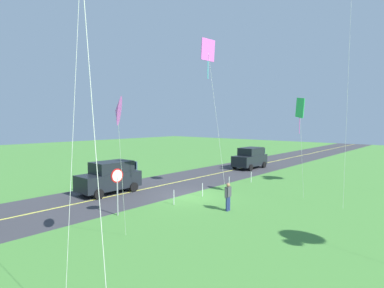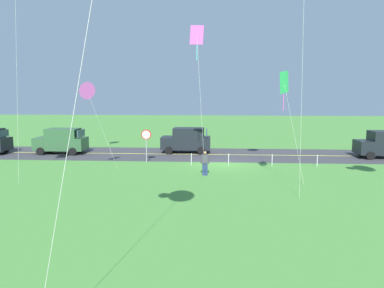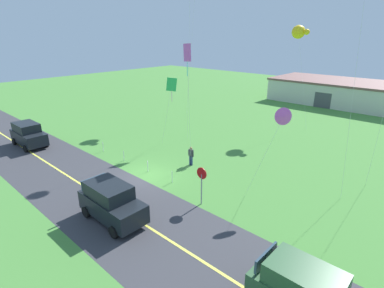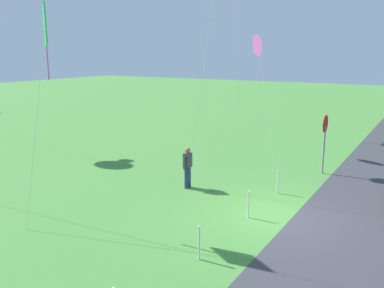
% 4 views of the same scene
% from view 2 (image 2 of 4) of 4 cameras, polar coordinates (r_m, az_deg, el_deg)
% --- Properties ---
extents(ground_plane, '(120.00, 120.00, 0.10)m').
position_cam_2_polar(ground_plane, '(26.77, 4.70, -3.32)').
color(ground_plane, '#478438').
extents(asphalt_road, '(120.00, 7.00, 0.00)m').
position_cam_2_polar(asphalt_road, '(30.69, 4.57, -1.73)').
color(asphalt_road, '#38383D').
rests_on(asphalt_road, ground).
extents(road_centre_stripe, '(120.00, 0.16, 0.00)m').
position_cam_2_polar(road_centre_stripe, '(30.69, 4.57, -1.72)').
color(road_centre_stripe, '#E5E04C').
rests_on(road_centre_stripe, asphalt_road).
extents(car_suv_foreground, '(4.40, 2.12, 2.24)m').
position_cam_2_polar(car_suv_foreground, '(31.49, -0.87, 0.67)').
color(car_suv_foreground, black).
rests_on(car_suv_foreground, ground).
extents(car_parked_east_near, '(4.40, 2.12, 2.24)m').
position_cam_2_polar(car_parked_east_near, '(33.09, -20.50, 0.51)').
color(car_parked_east_near, '#2D5633').
rests_on(car_parked_east_near, ground).
extents(stop_sign, '(0.76, 0.08, 2.56)m').
position_cam_2_polar(stop_sign, '(27.07, -7.47, 0.74)').
color(stop_sign, gray).
rests_on(stop_sign, ground).
extents(person_adult_near, '(0.58, 0.22, 1.60)m').
position_cam_2_polar(person_adult_near, '(22.75, 2.13, -3.01)').
color(person_adult_near, navy).
rests_on(person_adult_near, ground).
extents(kite_red_low, '(1.08, 1.17, 9.68)m').
position_cam_2_polar(kite_red_low, '(23.61, 0.81, 16.96)').
color(kite_red_low, silver).
rests_on(kite_red_low, ground).
extents(kite_green_far, '(1.93, 2.07, 6.05)m').
position_cam_2_polar(kite_green_far, '(23.51, -16.78, 8.32)').
color(kite_green_far, silver).
rests_on(kite_green_far, ground).
extents(kite_pink_drift, '(1.73, 0.84, 6.57)m').
position_cam_2_polar(kite_pink_drift, '(20.45, 14.84, 9.43)').
color(kite_pink_drift, silver).
rests_on(kite_pink_drift, ground).
extents(fence_post_0, '(0.05, 0.05, 0.90)m').
position_cam_2_polar(fence_post_0, '(27.05, 19.75, -2.58)').
color(fence_post_0, silver).
rests_on(fence_post_0, ground).
extents(fence_post_1, '(0.05, 0.05, 0.90)m').
position_cam_2_polar(fence_post_1, '(26.33, 12.93, -2.59)').
color(fence_post_1, silver).
rests_on(fence_post_1, ground).
extents(fence_post_2, '(0.05, 0.05, 0.90)m').
position_cam_2_polar(fence_post_2, '(26.01, 5.98, -2.56)').
color(fence_post_2, silver).
rests_on(fence_post_2, ground).
extents(fence_post_3, '(0.05, 0.05, 0.90)m').
position_cam_2_polar(fence_post_3, '(26.04, -0.11, -2.50)').
color(fence_post_3, silver).
rests_on(fence_post_3, ground).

